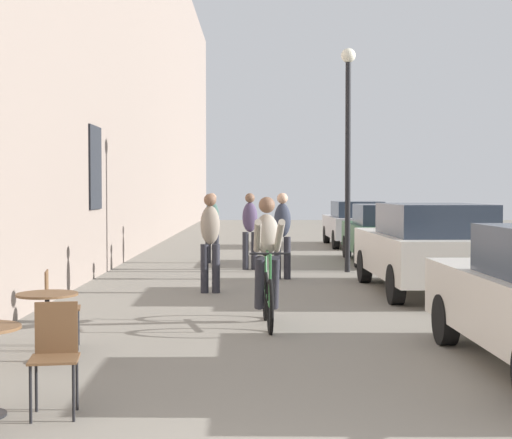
{
  "coord_description": "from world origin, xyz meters",
  "views": [
    {
      "loc": [
        0.1,
        -3.1,
        1.79
      ],
      "look_at": [
        0.13,
        16.95,
        1.04
      ],
      "focal_mm": 54.2,
      "sensor_mm": 36.0,
      "label": 1
    }
  ],
  "objects_px": {
    "cafe_table_mid": "(46,312)",
    "parked_car_third": "(383,232)",
    "cafe_chair_mid_toward_street": "(55,303)",
    "pedestrian_mid": "(281,231)",
    "parked_car_second": "(426,247)",
    "cafe_chair_near_toward_street": "(54,350)",
    "cyclist_on_bicycle": "(266,264)",
    "pedestrian_furthest": "(211,224)",
    "pedestrian_near": "(209,237)",
    "parked_car_fourth": "(354,223)",
    "street_lamp": "(347,131)",
    "pedestrian_far": "(248,226)"
  },
  "relations": [
    {
      "from": "pedestrian_furthest",
      "to": "parked_car_third",
      "type": "bearing_deg",
      "value": 0.56
    },
    {
      "from": "cafe_table_mid",
      "to": "parked_car_second",
      "type": "bearing_deg",
      "value": 46.22
    },
    {
      "from": "pedestrian_mid",
      "to": "cafe_table_mid",
      "type": "bearing_deg",
      "value": -109.87
    },
    {
      "from": "cafe_chair_near_toward_street",
      "to": "cyclist_on_bicycle",
      "type": "bearing_deg",
      "value": 66.99
    },
    {
      "from": "cafe_chair_near_toward_street",
      "to": "street_lamp",
      "type": "relative_size",
      "value": 0.18
    },
    {
      "from": "pedestrian_near",
      "to": "pedestrian_mid",
      "type": "height_order",
      "value": "pedestrian_mid"
    },
    {
      "from": "cafe_table_mid",
      "to": "street_lamp",
      "type": "bearing_deg",
      "value": 64.76
    },
    {
      "from": "cyclist_on_bicycle",
      "to": "cafe_chair_mid_toward_street",
      "type": "bearing_deg",
      "value": -146.55
    },
    {
      "from": "cafe_chair_near_toward_street",
      "to": "street_lamp",
      "type": "distance_m",
      "value": 11.69
    },
    {
      "from": "cafe_chair_mid_toward_street",
      "to": "pedestrian_mid",
      "type": "xyz_separation_m",
      "value": [
        2.79,
        6.87,
        0.47
      ]
    },
    {
      "from": "pedestrian_near",
      "to": "parked_car_second",
      "type": "relative_size",
      "value": 0.39
    },
    {
      "from": "cafe_table_mid",
      "to": "cyclist_on_bicycle",
      "type": "xyz_separation_m",
      "value": [
        2.34,
        2.25,
        0.29
      ]
    },
    {
      "from": "cafe_chair_near_toward_street",
      "to": "parked_car_third",
      "type": "height_order",
      "value": "parked_car_third"
    },
    {
      "from": "cyclist_on_bicycle",
      "to": "street_lamp",
      "type": "height_order",
      "value": "street_lamp"
    },
    {
      "from": "cyclist_on_bicycle",
      "to": "pedestrian_near",
      "type": "bearing_deg",
      "value": 106.64
    },
    {
      "from": "pedestrian_near",
      "to": "pedestrian_far",
      "type": "bearing_deg",
      "value": 80.63
    },
    {
      "from": "cafe_chair_near_toward_street",
      "to": "cafe_table_mid",
      "type": "relative_size",
      "value": 1.24
    },
    {
      "from": "pedestrian_near",
      "to": "pedestrian_furthest",
      "type": "xyz_separation_m",
      "value": [
        -0.29,
        5.63,
        -0.01
      ]
    },
    {
      "from": "cafe_table_mid",
      "to": "cyclist_on_bicycle",
      "type": "bearing_deg",
      "value": 43.88
    },
    {
      "from": "cafe_table_mid",
      "to": "pedestrian_near",
      "type": "bearing_deg",
      "value": 75.7
    },
    {
      "from": "cafe_table_mid",
      "to": "parked_car_third",
      "type": "height_order",
      "value": "parked_car_third"
    },
    {
      "from": "pedestrian_mid",
      "to": "parked_car_third",
      "type": "distance_m",
      "value": 4.46
    },
    {
      "from": "cyclist_on_bicycle",
      "to": "parked_car_fourth",
      "type": "xyz_separation_m",
      "value": [
        3.05,
        14.56,
        -0.06
      ]
    },
    {
      "from": "cafe_table_mid",
      "to": "parked_car_third",
      "type": "xyz_separation_m",
      "value": [
        5.38,
        11.11,
        0.24
      ]
    },
    {
      "from": "cafe_chair_near_toward_street",
      "to": "cafe_table_mid",
      "type": "height_order",
      "value": "cafe_chair_near_toward_street"
    },
    {
      "from": "cafe_table_mid",
      "to": "pedestrian_furthest",
      "type": "xyz_separation_m",
      "value": [
        1.1,
        11.06,
        0.46
      ]
    },
    {
      "from": "pedestrian_far",
      "to": "parked_car_fourth",
      "type": "relative_size",
      "value": 0.42
    },
    {
      "from": "cafe_table_mid",
      "to": "parked_car_fourth",
      "type": "distance_m",
      "value": 17.65
    },
    {
      "from": "pedestrian_mid",
      "to": "parked_car_third",
      "type": "height_order",
      "value": "pedestrian_mid"
    },
    {
      "from": "cafe_chair_mid_toward_street",
      "to": "parked_car_fourth",
      "type": "bearing_deg",
      "value": 71.33
    },
    {
      "from": "street_lamp",
      "to": "parked_car_second",
      "type": "distance_m",
      "value": 4.3
    },
    {
      "from": "cafe_chair_mid_toward_street",
      "to": "pedestrian_near",
      "type": "height_order",
      "value": "pedestrian_near"
    },
    {
      "from": "cafe_table_mid",
      "to": "pedestrian_far",
      "type": "relative_size",
      "value": 0.41
    },
    {
      "from": "parked_car_third",
      "to": "cyclist_on_bicycle",
      "type": "bearing_deg",
      "value": -108.93
    },
    {
      "from": "pedestrian_furthest",
      "to": "parked_car_third",
      "type": "height_order",
      "value": "pedestrian_furthest"
    },
    {
      "from": "parked_car_second",
      "to": "cafe_chair_near_toward_street",
      "type": "bearing_deg",
      "value": -122.22
    },
    {
      "from": "street_lamp",
      "to": "parked_car_second",
      "type": "relative_size",
      "value": 1.1
    },
    {
      "from": "cafe_chair_near_toward_street",
      "to": "cafe_table_mid",
      "type": "distance_m",
      "value": 1.98
    },
    {
      "from": "street_lamp",
      "to": "pedestrian_far",
      "type": "bearing_deg",
      "value": 165.9
    },
    {
      "from": "pedestrian_near",
      "to": "cafe_chair_near_toward_street",
      "type": "bearing_deg",
      "value": -96.29
    },
    {
      "from": "cafe_chair_mid_toward_street",
      "to": "street_lamp",
      "type": "xyz_separation_m",
      "value": [
        4.28,
        8.26,
        2.59
      ]
    },
    {
      "from": "cafe_table_mid",
      "to": "parked_car_third",
      "type": "relative_size",
      "value": 0.17
    },
    {
      "from": "parked_car_fourth",
      "to": "pedestrian_near",
      "type": "bearing_deg",
      "value": -109.37
    },
    {
      "from": "cafe_chair_near_toward_street",
      "to": "pedestrian_far",
      "type": "relative_size",
      "value": 0.51
    },
    {
      "from": "pedestrian_near",
      "to": "pedestrian_mid",
      "type": "relative_size",
      "value": 1.0
    },
    {
      "from": "parked_car_third",
      "to": "parked_car_fourth",
      "type": "distance_m",
      "value": 5.7
    },
    {
      "from": "cafe_chair_near_toward_street",
      "to": "parked_car_second",
      "type": "height_order",
      "value": "parked_car_second"
    },
    {
      "from": "cafe_chair_mid_toward_street",
      "to": "pedestrian_far",
      "type": "bearing_deg",
      "value": 76.43
    },
    {
      "from": "parked_car_second",
      "to": "pedestrian_furthest",
      "type": "bearing_deg",
      "value": 125.82
    },
    {
      "from": "pedestrian_far",
      "to": "parked_car_third",
      "type": "bearing_deg",
      "value": 26.41
    }
  ]
}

